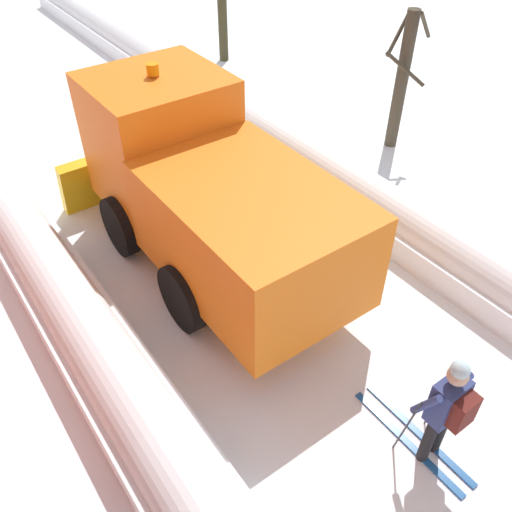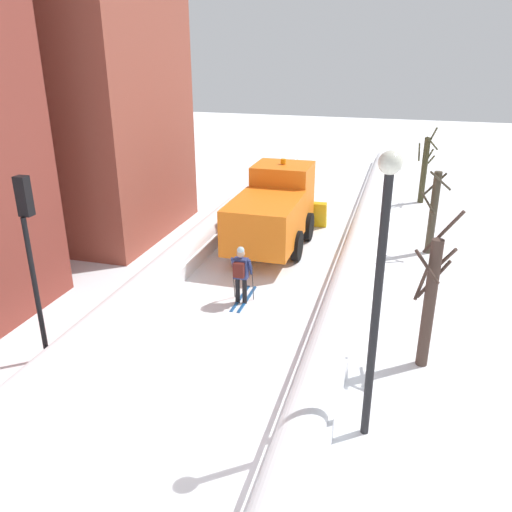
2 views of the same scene
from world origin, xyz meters
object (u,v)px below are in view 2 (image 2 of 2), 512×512
object	(u,v)px
street_lamp	(380,271)
bare_tree_near	(430,300)
traffic_light_pole	(30,236)
bare_tree_far	(425,168)
skier	(241,272)
plow_truck	(274,210)
bare_tree_mid	(433,211)

from	to	relation	value
street_lamp	bare_tree_near	xyz separation A→B (m)	(1.11, 2.85, -1.80)
traffic_light_pole	bare_tree_far	xyz separation A→B (m)	(8.93, 16.82, -1.51)
traffic_light_pole	street_lamp	world-z (taller)	street_lamp
bare_tree_far	skier	bearing A→B (deg)	-112.42
traffic_light_pole	bare_tree_far	world-z (taller)	traffic_light_pole
bare_tree_near	bare_tree_far	distance (m)	14.57
bare_tree_near	bare_tree_far	size ratio (longest dim) A/B	1.07
plow_truck	bare_tree_mid	world-z (taller)	bare_tree_mid
skier	bare_tree_near	distance (m)	5.58
plow_truck	bare_tree_far	distance (m)	9.55
plow_truck	street_lamp	bearing A→B (deg)	-65.73
plow_truck	street_lamp	distance (m)	10.72
traffic_light_pole	bare_tree_near	size ratio (longest dim) A/B	1.17
bare_tree_mid	bare_tree_far	xyz separation A→B (m)	(-0.24, 6.85, 0.09)
skier	street_lamp	world-z (taller)	street_lamp
bare_tree_near	bare_tree_mid	size ratio (longest dim) A/B	1.24
plow_truck	traffic_light_pole	distance (m)	9.79
traffic_light_pole	bare_tree_far	bearing A→B (deg)	62.02
skier	street_lamp	size ratio (longest dim) A/B	0.32
plow_truck	bare_tree_mid	distance (m)	5.80
skier	bare_tree_mid	world-z (taller)	bare_tree_mid
skier	street_lamp	xyz separation A→B (m)	(4.09, -4.72, 2.55)
street_lamp	bare_tree_near	distance (m)	3.55
plow_truck	skier	size ratio (longest dim) A/B	3.31
plow_truck	street_lamp	size ratio (longest dim) A/B	1.06
traffic_light_pole	street_lamp	size ratio (longest dim) A/B	0.81
skier	bare_tree_mid	size ratio (longest dim) A/B	0.57
plow_truck	traffic_light_pole	world-z (taller)	traffic_light_pole
bare_tree_far	bare_tree_near	bearing A→B (deg)	-90.13
traffic_light_pole	bare_tree_mid	world-z (taller)	traffic_light_pole
bare_tree_mid	plow_truck	bearing A→B (deg)	-170.33
bare_tree_mid	bare_tree_far	distance (m)	6.86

